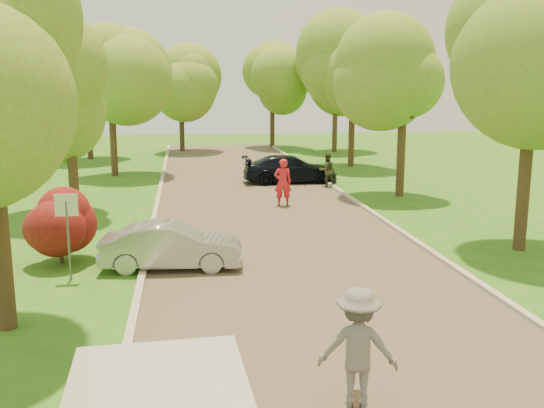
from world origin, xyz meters
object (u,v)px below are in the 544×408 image
silver_sedan (172,246)px  dark_sedan (290,169)px  street_sign (67,219)px  longboard (356,406)px  skateboarder (358,348)px  person_striped (283,182)px  person_olive (327,170)px

silver_sedan → dark_sedan: size_ratio=0.79×
silver_sedan → street_sign: bearing=108.4°
silver_sedan → dark_sedan: bearing=-17.1°
street_sign → longboard: street_sign is taller
street_sign → longboard: bearing=-53.3°
skateboarder → person_striped: (1.47, 15.64, -0.07)m
dark_sedan → person_striped: (-1.33, -5.83, 0.28)m
silver_sedan → person_olive: size_ratio=2.29×
dark_sedan → longboard: dark_sedan is taller
silver_sedan → skateboarder: skateboarder is taller
silver_sedan → person_striped: bearing=-23.3°
skateboarder → person_olive: bearing=-86.6°
dark_sedan → person_olive: bearing=-136.4°
silver_sedan → skateboarder: (2.80, -7.70, 0.42)m
street_sign → longboard: (5.30, -7.10, -1.46)m
person_striped → skateboarder: bearing=88.0°
person_striped → silver_sedan: bearing=65.1°
longboard → person_striped: 15.73m
dark_sedan → longboard: 21.66m
person_olive → street_sign: bearing=40.9°
street_sign → skateboarder: size_ratio=1.20×
skateboarder → street_sign: bearing=-37.6°
street_sign → person_olive: bearing=53.2°
skateboarder → person_olive: 20.39m
dark_sedan → person_olive: size_ratio=2.91×
street_sign → dark_sedan: bearing=60.6°
person_olive → longboard: bearing=65.6°
street_sign → silver_sedan: street_sign is taller
dark_sedan → person_striped: size_ratio=2.45×
street_sign → silver_sedan: 2.74m
street_sign → skateboarder: street_sign is taller
skateboarder → person_striped: skateboarder is taller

